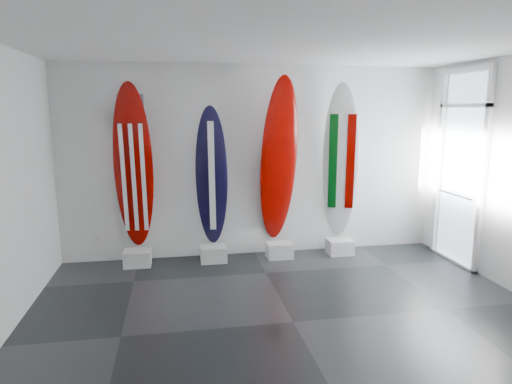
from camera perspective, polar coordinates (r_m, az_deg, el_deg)
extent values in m
plane|color=black|center=(5.22, 4.76, -16.08)|extent=(6.00, 6.00, 0.00)
plane|color=white|center=(4.72, 5.34, 18.59)|extent=(6.00, 6.00, 0.00)
plane|color=white|center=(7.16, -0.19, 3.83)|extent=(6.00, 0.00, 6.00)
plane|color=white|center=(2.49, 20.38, -9.72)|extent=(6.00, 0.00, 6.00)
cube|color=silver|center=(7.07, -14.77, -8.09)|extent=(0.40, 0.30, 0.24)
ellipsoid|color=#850300|center=(6.87, -15.23, 2.97)|extent=(0.58, 0.44, 2.48)
cube|color=silver|center=(7.06, -5.40, -7.80)|extent=(0.40, 0.30, 0.24)
ellipsoid|color=black|center=(6.88, -5.64, 1.92)|extent=(0.53, 0.36, 2.15)
cube|color=silver|center=(7.21, 2.98, -7.36)|extent=(0.40, 0.30, 0.24)
ellipsoid|color=#850300|center=(7.01, 2.90, 3.93)|extent=(0.65, 0.57, 2.60)
cube|color=silver|center=(7.50, 10.57, -6.83)|extent=(0.40, 0.30, 0.24)
ellipsoid|color=white|center=(7.31, 10.66, 3.67)|extent=(0.70, 0.65, 2.50)
cube|color=silver|center=(7.36, -19.38, -5.73)|extent=(0.09, 0.02, 0.13)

